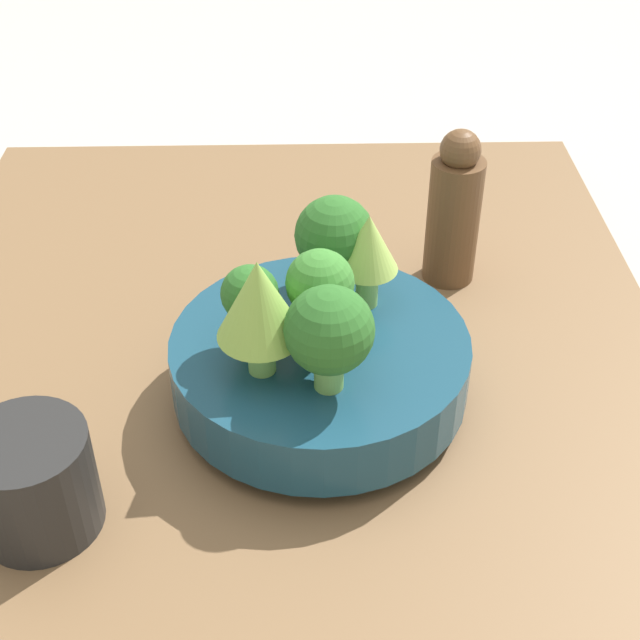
# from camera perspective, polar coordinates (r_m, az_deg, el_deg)

# --- Properties ---
(ground_plane) EXTENTS (6.00, 6.00, 0.00)m
(ground_plane) POSITION_cam_1_polar(r_m,az_deg,el_deg) (0.77, -2.35, -7.48)
(ground_plane) COLOR #ADA89E
(table) EXTENTS (0.97, 0.70, 0.03)m
(table) POSITION_cam_1_polar(r_m,az_deg,el_deg) (0.76, -2.38, -6.59)
(table) COLOR brown
(table) RESTS_ON ground_plane
(bowl) EXTENTS (0.24, 0.24, 0.06)m
(bowl) POSITION_cam_1_polar(r_m,az_deg,el_deg) (0.73, -0.00, -2.90)
(bowl) COLOR navy
(bowl) RESTS_ON table
(broccoli_floret_center) EXTENTS (0.05, 0.05, 0.08)m
(broccoli_floret_center) POSITION_cam_1_polar(r_m,az_deg,el_deg) (0.68, 0.00, 2.01)
(broccoli_floret_center) COLOR #609347
(broccoli_floret_center) RESTS_ON bowl
(romanesco_piece_far) EXTENTS (0.05, 0.05, 0.09)m
(romanesco_piece_far) POSITION_cam_1_polar(r_m,az_deg,el_deg) (0.72, 3.12, 4.70)
(romanesco_piece_far) COLOR #7AB256
(romanesco_piece_far) RESTS_ON bowl
(broccoli_floret_front) EXTENTS (0.05, 0.05, 0.07)m
(broccoli_floret_front) POSITION_cam_1_polar(r_m,az_deg,el_deg) (0.68, -4.50, 1.41)
(broccoli_floret_front) COLOR #7AB256
(broccoli_floret_front) RESTS_ON bowl
(broccoli_floret_left) EXTENTS (0.07, 0.07, 0.09)m
(broccoli_floret_left) POSITION_cam_1_polar(r_m,az_deg,el_deg) (0.74, 0.93, 5.25)
(broccoli_floret_left) COLOR #6BA34C
(broccoli_floret_left) RESTS_ON bowl
(broccoli_floret_right) EXTENTS (0.07, 0.07, 0.09)m
(broccoli_floret_right) POSITION_cam_1_polar(r_m,az_deg,el_deg) (0.64, 0.59, -0.78)
(broccoli_floret_right) COLOR #6BA34C
(broccoli_floret_right) RESTS_ON bowl
(romanesco_piece_near) EXTENTS (0.07, 0.07, 0.10)m
(romanesco_piece_near) POSITION_cam_1_polar(r_m,az_deg,el_deg) (0.65, -3.93, 1.13)
(romanesco_piece_near) COLOR #6BA34C
(romanesco_piece_near) RESTS_ON bowl
(cup) EXTENTS (0.09, 0.09, 0.08)m
(cup) POSITION_cam_1_polar(r_m,az_deg,el_deg) (0.67, -17.88, -9.83)
(cup) COLOR black
(cup) RESTS_ON table
(pepper_mill) EXTENTS (0.05, 0.05, 0.16)m
(pepper_mill) POSITION_cam_1_polar(r_m,az_deg,el_deg) (0.87, 8.57, 6.90)
(pepper_mill) COLOR brown
(pepper_mill) RESTS_ON table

